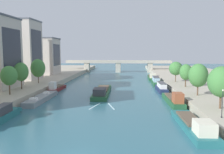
{
  "coord_description": "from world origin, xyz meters",
  "views": [
    {
      "loc": [
        5.43,
        -23.45,
        12.14
      ],
      "look_at": [
        0.0,
        54.88,
        3.12
      ],
      "focal_mm": 36.2,
      "sensor_mm": 36.0,
      "label": 1
    }
  ],
  "objects": [
    {
      "name": "quay_left",
      "position": [
        -36.19,
        55.0,
        0.91
      ],
      "size": [
        36.0,
        170.0,
        1.82
      ],
      "primitive_type": "cube",
      "color": "#B2A893",
      "rests_on": "ground"
    },
    {
      "name": "quay_right",
      "position": [
        36.19,
        55.0,
        0.91
      ],
      "size": [
        36.0,
        170.0,
        1.82
      ],
      "primitive_type": "cube",
      "color": "#B2A893",
      "rests_on": "ground"
    },
    {
      "name": "barge_midriver",
      "position": [
        -1.77,
        39.09,
        0.82
      ],
      "size": [
        4.47,
        21.9,
        2.73
      ],
      "color": "#235633",
      "rests_on": "ground"
    },
    {
      "name": "wake_behind_barge",
      "position": [
        0.06,
        25.2,
        0.01
      ],
      "size": [
        5.6,
        5.93,
        0.03
      ],
      "color": "#A5D1DB",
      "rests_on": "ground"
    },
    {
      "name": "moored_boat_left_near",
      "position": [
        -16.34,
        12.67,
        1.16
      ],
      "size": [
        2.24,
        12.1,
        2.78
      ],
      "color": "#23666B",
      "rests_on": "ground"
    },
    {
      "name": "moored_boat_left_far",
      "position": [
        -15.66,
        29.73,
        0.62
      ],
      "size": [
        3.02,
        16.51,
        2.3
      ],
      "color": "gray",
      "rests_on": "ground"
    },
    {
      "name": "moored_boat_left_lone",
      "position": [
        -16.39,
        43.8,
        0.9
      ],
      "size": [
        2.57,
        11.83,
        3.17
      ],
      "color": "maroon",
      "rests_on": "ground"
    },
    {
      "name": "moored_boat_right_end",
      "position": [
        15.66,
        11.08,
        0.85
      ],
      "size": [
        3.74,
        16.05,
        2.84
      ],
      "color": "#23666B",
      "rests_on": "ground"
    },
    {
      "name": "moored_boat_right_far",
      "position": [
        16.06,
        28.64,
        0.99
      ],
      "size": [
        3.03,
        14.77,
        3.35
      ],
      "color": "#235633",
      "rests_on": "ground"
    },
    {
      "name": "moored_boat_right_midway",
      "position": [
        15.66,
        44.66,
        1.18
      ],
      "size": [
        2.51,
        11.68,
        2.83
      ],
      "color": "#1E284C",
      "rests_on": "ground"
    },
    {
      "name": "moored_boat_right_gap_after",
      "position": [
        15.76,
        59.63,
        1.21
      ],
      "size": [
        2.73,
        12.62,
        2.91
      ],
      "color": "#235633",
      "rests_on": "ground"
    },
    {
      "name": "moored_boat_right_second",
      "position": [
        16.14,
        75.49,
        0.87
      ],
      "size": [
        3.89,
        16.26,
        2.93
      ],
      "color": "#235633",
      "rests_on": "ground"
    },
    {
      "name": "tree_left_by_lamp",
      "position": [
        -22.62,
        27.84,
        6.36
      ],
      "size": [
        3.86,
        3.86,
        6.88
      ],
      "color": "brown",
      "rests_on": "quay_left"
    },
    {
      "name": "tree_left_nearest",
      "position": [
        -23.52,
        35.79,
        6.54
      ],
      "size": [
        3.96,
        3.96,
        7.28
      ],
      "color": "brown",
      "rests_on": "quay_left"
    },
    {
      "name": "tree_left_third",
      "position": [
        -23.49,
        47.46,
        6.68
      ],
      "size": [
        4.6,
        4.6,
        7.8
      ],
      "color": "brown",
      "rests_on": "quay_left"
    },
    {
      "name": "tree_right_midway",
      "position": [
        22.2,
        17.72,
        6.68
      ],
      "size": [
        4.79,
        4.79,
        7.66
      ],
      "color": "brown",
      "rests_on": "quay_right"
    },
    {
      "name": "tree_right_third",
      "position": [
        21.87,
        30.02,
        6.53
      ],
      "size": [
        4.44,
        4.44,
        7.45
      ],
      "color": "brown",
      "rests_on": "quay_right"
    },
    {
      "name": "tree_right_past_mid",
      "position": [
        22.23,
        42.67,
        6.13
      ],
      "size": [
        3.58,
        3.58,
        6.61
      ],
      "color": "brown",
      "rests_on": "quay_right"
    },
    {
      "name": "tree_right_nearest",
      "position": [
        21.66,
        53.64,
        6.32
      ],
      "size": [
        4.48,
        4.48,
        6.81
      ],
      "color": "brown",
      "rests_on": "quay_right"
    },
    {
      "name": "lamppost_right_bank",
      "position": [
        20.11,
        11.84,
        4.28
      ],
      "size": [
        0.28,
        0.28,
        4.47
      ],
      "color": "black",
      "rests_on": "quay_right"
    },
    {
      "name": "building_left_middle",
      "position": [
        -32.64,
        57.24,
        12.63
      ],
      "size": [
        10.33,
        11.78,
        21.58
      ],
      "color": "#BCB2A8",
      "rests_on": "quay_left"
    },
    {
      "name": "building_left_corner",
      "position": [
        -32.64,
        75.95,
        9.94
      ],
      "size": [
        13.17,
        11.97,
        16.21
      ],
      "color": "#BCB2A8",
      "rests_on": "quay_left"
    },
    {
      "name": "bridge_far",
      "position": [
        0.0,
        106.54,
        4.37
      ],
      "size": [
        60.38,
        4.4,
        6.86
      ],
      "color": "#ADA899",
      "rests_on": "ground"
    }
  ]
}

